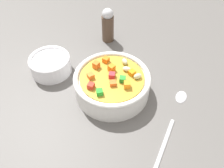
% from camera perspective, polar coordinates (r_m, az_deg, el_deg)
% --- Properties ---
extents(ground_plane, '(1.40, 1.40, 0.02)m').
position_cam_1_polar(ground_plane, '(0.54, 0.00, -2.64)').
color(ground_plane, '#565451').
extents(soup_bowl_main, '(0.17, 0.17, 0.06)m').
position_cam_1_polar(soup_bowl_main, '(0.51, 0.01, 0.16)').
color(soup_bowl_main, white).
rests_on(soup_bowl_main, ground_plane).
extents(spoon, '(0.22, 0.03, 0.01)m').
position_cam_1_polar(spoon, '(0.50, 14.80, -8.37)').
color(spoon, silver).
rests_on(spoon, ground_plane).
extents(side_bowl_small, '(0.10, 0.10, 0.04)m').
position_cam_1_polar(side_bowl_small, '(0.58, -14.88, 4.69)').
color(side_bowl_small, white).
rests_on(side_bowl_small, ground_plane).
extents(pepper_shaker, '(0.03, 0.03, 0.10)m').
position_cam_1_polar(pepper_shaker, '(0.65, -1.04, 14.26)').
color(pepper_shaker, '#4C3828').
rests_on(pepper_shaker, ground_plane).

